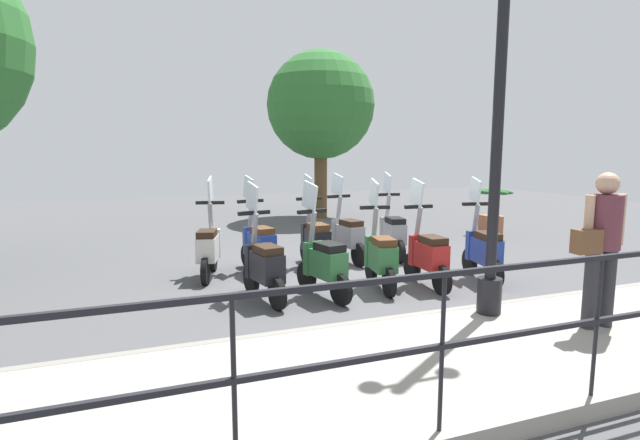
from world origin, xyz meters
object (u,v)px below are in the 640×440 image
at_px(scooter_near_0, 483,249).
at_px(scooter_far_2, 315,239).
at_px(scooter_far_1, 347,235).
at_px(scooter_near_3, 323,262).
at_px(scooter_far_0, 392,232).
at_px(scooter_near_2, 380,255).
at_px(scooter_far_4, 209,247).
at_px(scooter_far_3, 258,243).
at_px(lamp_post_near, 498,122).
at_px(scooter_near_1, 427,254).
at_px(potted_palm, 491,216).
at_px(pedestrian_with_bag, 602,238).
at_px(tree_distant, 321,106).
at_px(scooter_near_4, 263,265).

relative_size(scooter_near_0, scooter_far_2, 1.00).
bearing_deg(scooter_far_1, scooter_near_0, -150.32).
height_order(scooter_near_3, scooter_far_0, same).
relative_size(scooter_far_1, scooter_far_2, 1.00).
relative_size(scooter_near_2, scooter_far_4, 1.00).
xyz_separation_m(scooter_near_3, scooter_far_3, (1.58, 0.49, 0.00)).
relative_size(scooter_near_3, scooter_far_0, 1.00).
height_order(lamp_post_near, scooter_far_2, lamp_post_near).
relative_size(scooter_near_1, scooter_near_3, 1.00).
bearing_deg(scooter_far_4, potted_palm, -60.13).
height_order(potted_palm, scooter_far_4, scooter_far_4).
bearing_deg(scooter_far_3, pedestrian_with_bag, -158.51).
relative_size(tree_distant, scooter_near_2, 3.02).
distance_m(scooter_near_3, scooter_far_3, 1.65).
xyz_separation_m(scooter_far_2, scooter_far_3, (-0.02, 0.96, 0.00)).
distance_m(scooter_near_0, scooter_near_2, 1.65).
xyz_separation_m(potted_palm, scooter_far_0, (-1.31, 3.26, 0.04)).
bearing_deg(scooter_far_2, scooter_near_3, 162.33).
relative_size(potted_palm, scooter_far_4, 0.69).
bearing_deg(scooter_near_3, tree_distant, -32.95).
xyz_separation_m(scooter_far_2, scooter_far_4, (-0.02, 1.73, 0.00)).
bearing_deg(scooter_far_1, scooter_near_1, -174.33).
distance_m(scooter_near_4, scooter_far_3, 1.48).
bearing_deg(scooter_near_4, potted_palm, -73.38).
height_order(lamp_post_near, scooter_far_1, lamp_post_near).
bearing_deg(scooter_near_1, scooter_near_2, 79.94).
distance_m(potted_palm, scooter_far_3, 5.97).
bearing_deg(scooter_far_1, scooter_far_3, 90.33).
distance_m(tree_distant, scooter_near_1, 7.82).
bearing_deg(scooter_near_4, scooter_near_1, -103.72).
bearing_deg(scooter_near_1, scooter_near_3, 90.50).
xyz_separation_m(tree_distant, scooter_near_4, (-7.10, 3.49, -2.65)).
distance_m(scooter_far_1, scooter_far_3, 1.64).
relative_size(scooter_near_4, scooter_far_1, 1.00).
xyz_separation_m(scooter_near_2, scooter_far_2, (1.50, 0.42, 0.00)).
height_order(lamp_post_near, pedestrian_with_bag, lamp_post_near).
relative_size(tree_distant, scooter_near_0, 3.02).
xyz_separation_m(scooter_near_1, scooter_far_1, (1.85, 0.43, 0.00)).
distance_m(scooter_far_2, scooter_far_4, 1.73).
height_order(scooter_near_2, scooter_far_3, same).
xyz_separation_m(scooter_near_2, scooter_far_3, (1.48, 1.38, 0.00)).
bearing_deg(scooter_near_0, scooter_near_4, 99.63).
bearing_deg(scooter_far_1, lamp_post_near, 176.03).
bearing_deg(pedestrian_with_bag, scooter_near_3, 44.17).
xyz_separation_m(lamp_post_near, scooter_near_0, (1.60, -1.19, -1.77)).
distance_m(scooter_near_0, scooter_near_4, 3.32).
height_order(scooter_near_4, scooter_far_1, same).
relative_size(pedestrian_with_bag, scooter_far_2, 1.03).
bearing_deg(tree_distant, lamp_post_near, 171.26).
xyz_separation_m(scooter_near_0, scooter_near_3, (0.05, 2.53, 0.00)).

